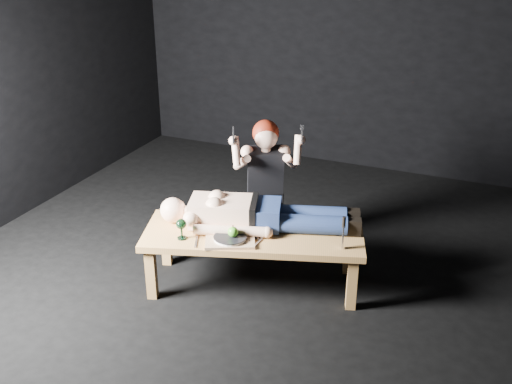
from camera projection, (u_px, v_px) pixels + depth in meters
ground at (268, 271)px, 4.79m from camera, size 5.00×5.00×0.00m
back_wall at (360, 29)px, 6.26m from camera, size 5.00×0.00×5.00m
table at (253, 258)px, 4.52m from camera, size 1.71×1.06×0.45m
lying_man at (261, 211)px, 4.47m from camera, size 1.55×0.89×0.24m
kneeling_woman at (265, 182)px, 4.94m from camera, size 0.86×0.90×1.17m
serving_tray at (230, 240)px, 4.29m from camera, size 0.42×0.38×0.02m
plate at (230, 238)px, 4.29m from camera, size 0.31×0.31×0.02m
apple at (233, 232)px, 4.27m from camera, size 0.08×0.08×0.08m
goblet at (181, 229)px, 4.30m from camera, size 0.10×0.10×0.16m
fork_flat at (196, 242)px, 4.29m from camera, size 0.08×0.16×0.01m
knife_flat at (258, 243)px, 4.28m from camera, size 0.03×0.17×0.01m
spoon_flat at (250, 236)px, 4.36m from camera, size 0.17×0.06×0.01m
carving_knife at (343, 233)px, 4.16m from camera, size 0.04×0.04×0.25m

